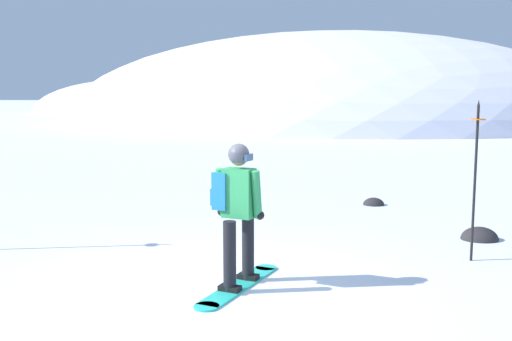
{
  "coord_description": "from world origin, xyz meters",
  "views": [
    {
      "loc": [
        1.33,
        -6.39,
        2.31
      ],
      "look_at": [
        0.11,
        3.36,
        1.0
      ],
      "focal_mm": 41.55,
      "sensor_mm": 36.0,
      "label": 1
    }
  ],
  "objects_px": {
    "piste_marker_near": "(475,171)",
    "rock_dark": "(374,205)",
    "rock_mid": "(479,240)",
    "snowboarder_main": "(237,211)"
  },
  "relations": [
    {
      "from": "piste_marker_near",
      "to": "rock_dark",
      "type": "height_order",
      "value": "piste_marker_near"
    },
    {
      "from": "snowboarder_main",
      "to": "piste_marker_near",
      "type": "relative_size",
      "value": 0.8
    },
    {
      "from": "snowboarder_main",
      "to": "piste_marker_near",
      "type": "bearing_deg",
      "value": 25.85
    },
    {
      "from": "piste_marker_near",
      "to": "rock_dark",
      "type": "relative_size",
      "value": 5.06
    },
    {
      "from": "piste_marker_near",
      "to": "rock_mid",
      "type": "bearing_deg",
      "value": 71.64
    },
    {
      "from": "rock_dark",
      "to": "rock_mid",
      "type": "relative_size",
      "value": 0.75
    },
    {
      "from": "piste_marker_near",
      "to": "rock_dark",
      "type": "xyz_separation_m",
      "value": [
        -1.04,
        3.94,
        -1.25
      ]
    },
    {
      "from": "snowboarder_main",
      "to": "rock_dark",
      "type": "height_order",
      "value": "snowboarder_main"
    },
    {
      "from": "piste_marker_near",
      "to": "rock_dark",
      "type": "distance_m",
      "value": 4.26
    },
    {
      "from": "snowboarder_main",
      "to": "rock_mid",
      "type": "height_order",
      "value": "snowboarder_main"
    }
  ]
}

